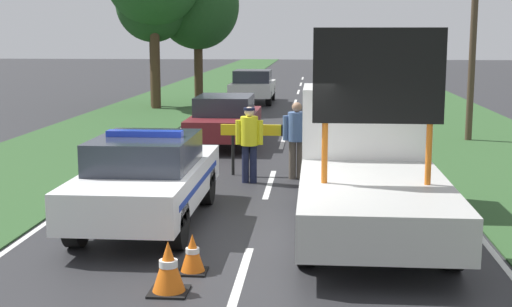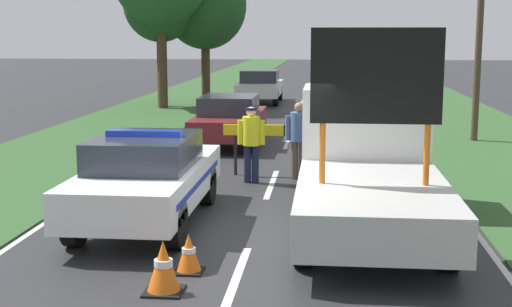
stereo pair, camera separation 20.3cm
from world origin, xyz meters
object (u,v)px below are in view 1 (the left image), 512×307
Objects in this scene: police_car at (148,177)px; police_officer at (249,138)px; queued_car_wagon_maroon at (225,119)px; utility_pole at (475,9)px; work_truck at (368,162)px; queued_car_sedan_silver at (341,98)px; traffic_cone_centre_front at (193,254)px; roadside_tree_mid_left at (198,6)px; pedestrian_civilian at (297,134)px; traffic_cone_near_police at (112,185)px; road_barrier at (281,134)px; roadside_tree_near_left at (153,4)px; traffic_cone_behind_barrier at (165,174)px; traffic_cone_near_truck at (168,267)px; queued_car_van_white at (253,86)px.

police_car is 2.84× the size of police_officer.
utility_pole reaches higher than queued_car_wagon_maroon.
queued_car_sedan_silver is (0.05, 15.47, -0.29)m from work_truck.
roadside_tree_mid_left is at bearing 99.11° from traffic_cone_centre_front.
traffic_cone_near_police is (-3.58, -2.21, -0.74)m from pedestrian_civilian.
roadside_tree_near_left reaches higher than road_barrier.
traffic_cone_near_police is (-1.16, 1.81, -0.54)m from police_car.
work_truck is 15.47m from queued_car_sedan_silver.
traffic_cone_behind_barrier is at bearing -136.19° from utility_pole.
police_car is 20.21m from roadside_tree_near_left.
roadside_tree_mid_left is 14.48m from utility_pole.
queued_car_sedan_silver is 0.57× the size of utility_pole.
work_truck is 3.91m from pedestrian_civilian.
pedestrian_civilian is 6.64m from traffic_cone_centre_front.
traffic_cone_near_police is at bearing -132.17° from traffic_cone_behind_barrier.
utility_pole is (6.27, 12.68, 3.67)m from traffic_cone_centre_front.
roadside_tree_near_left reaches higher than traffic_cone_behind_barrier.
traffic_cone_behind_barrier is at bearing 85.32° from queued_car_wagon_maroon.
pedestrian_civilian is 3.17× the size of traffic_cone_near_police.
police_car is at bearing 107.48° from traffic_cone_near_truck.
traffic_cone_behind_barrier is at bearing -32.78° from work_truck.
utility_pole reaches higher than traffic_cone_centre_front.
traffic_cone_near_truck reaches higher than traffic_cone_behind_barrier.
utility_pole is at bearing -38.05° from roadside_tree_near_left.
traffic_cone_near_truck is at bearing -102.20° from traffic_cone_centre_front.
police_officer reaches higher than police_car.
work_truck is 3.42× the size of police_officer.
roadside_tree_mid_left is (-4.58, 16.34, 3.48)m from road_barrier.
road_barrier is 7.69m from traffic_cone_near_truck.
traffic_cone_centre_front is at bearing 60.62° from police_officer.
roadside_tree_near_left is at bearing 103.46° from traffic_cone_behind_barrier.
utility_pole is at bearing -112.37° from work_truck.
traffic_cone_centre_front is at bearing -92.52° from road_barrier.
queued_car_wagon_maroon is 12.05m from roadside_tree_near_left.
work_truck is 1.26× the size of queued_car_wagon_maroon.
queued_car_van_white is 6.01m from roadside_tree_near_left.
traffic_cone_centre_front is (2.35, -4.28, 0.00)m from traffic_cone_near_police.
police_car is 3.43m from traffic_cone_near_truck.
pedestrian_civilian is 0.28× the size of roadside_tree_near_left.
pedestrian_civilian is at bearing -66.47° from roadside_tree_near_left.
roadside_tree_mid_left is (-2.72, 11.82, 3.69)m from queued_car_wagon_maroon.
queued_car_sedan_silver is at bearing -117.32° from queued_car_wagon_maroon.
police_car is at bearing -126.15° from utility_pole.
utility_pole is at bearing 49.93° from police_car.
queued_car_wagon_maroon is at bearing -104.58° from police_officer.
queued_car_sedan_silver is at bearing -37.80° from roadside_tree_mid_left.
utility_pole is (5.41, 5.86, 2.98)m from road_barrier.
police_car is 21.16m from roadside_tree_mid_left.
roadside_tree_near_left is at bearing -24.11° from queued_car_sedan_silver.
traffic_cone_near_police is at bearing 87.00° from queued_car_van_white.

